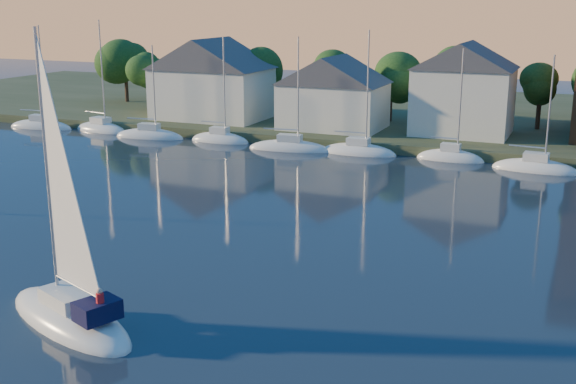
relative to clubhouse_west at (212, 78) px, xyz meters
The scene contains 8 objects.
shoreline_land 28.43m from the clubhouse_west, 37.69° to the left, with size 160.00×50.00×2.00m, color #2E3A22.
wooden_dock 23.56m from the clubhouse_west, 15.26° to the right, with size 120.00×3.00×1.00m, color brown.
clubhouse_west is the anchor object (origin of this frame).
clubhouse_centre 16.05m from the clubhouse_west, ahead, with size 11.55×8.40×8.08m.
clubhouse_east 30.02m from the clubhouse_west, ahead, with size 10.50×8.40×9.80m.
tree_line 24.55m from the clubhouse_west, 11.77° to the left, with size 93.40×5.40×8.90m.
moored_fleet 17.64m from the clubhouse_west, 32.73° to the right, with size 71.50×2.40×12.05m.
hero_sailboat 56.45m from the clubhouse_west, 68.05° to the right, with size 10.15×6.51×14.96m.
Camera 1 is at (21.05, -19.26, 14.97)m, focal length 45.00 mm.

